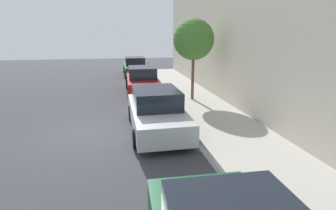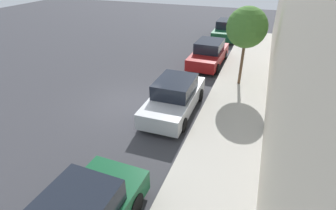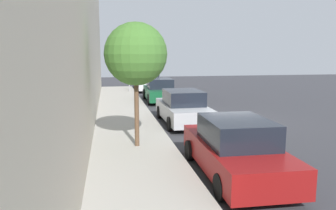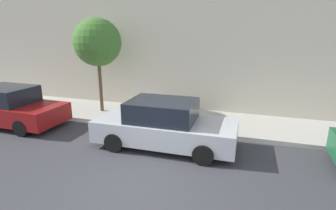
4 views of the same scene
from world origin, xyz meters
The scene contains 8 objects.
ground_plane centered at (0.00, 0.00, 0.00)m, with size 60.00×60.00×0.00m, color #38383D.
sidewalk centered at (4.88, 0.00, 0.07)m, with size 2.76×32.00×0.15m.
parked_suv_nearest centered at (2.32, -13.61, 0.93)m, with size 2.08×4.82×1.98m.
parked_sedan_second centered at (2.28, -6.98, 0.72)m, with size 1.92×4.54×1.54m.
parked_sedan_third centered at (2.31, 0.09, 0.73)m, with size 1.92×4.52×1.54m.
parked_sedan_fourth centered at (2.42, 6.65, 0.73)m, with size 1.92×4.54×1.54m.
parking_meter_near centered at (3.95, -12.26, 1.07)m, with size 0.11×0.15×1.51m.
street_tree centered at (4.76, 3.90, 3.17)m, with size 2.03×2.03×4.05m.
Camera 3 is at (5.66, 14.51, 3.22)m, focal length 35.00 mm.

